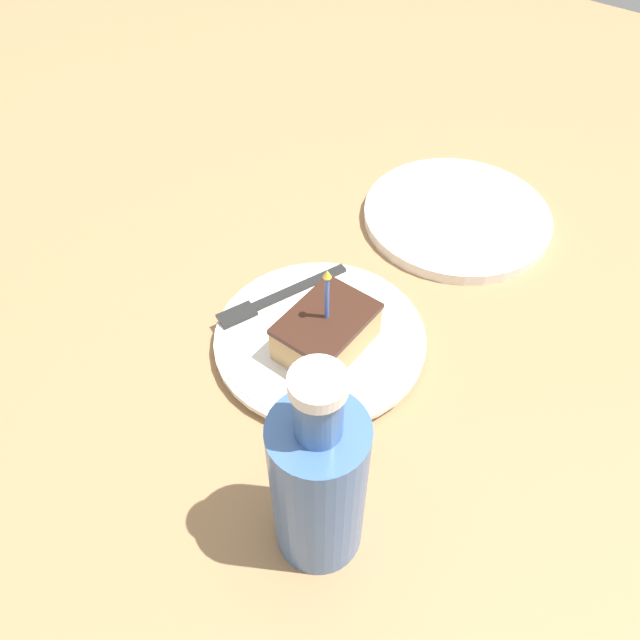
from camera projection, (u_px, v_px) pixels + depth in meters
ground_plane at (290, 359)px, 0.75m from camera, size 2.40×2.40×0.04m
plate at (320, 339)px, 0.73m from camera, size 0.25×0.25×0.02m
cake_slice at (326, 331)px, 0.70m from camera, size 0.08×0.11×0.12m
fork at (275, 298)px, 0.76m from camera, size 0.08×0.17×0.00m
bottle at (318, 483)px, 0.51m from camera, size 0.08×0.08×0.24m
side_plate at (457, 216)px, 0.89m from camera, size 0.26×0.26×0.02m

